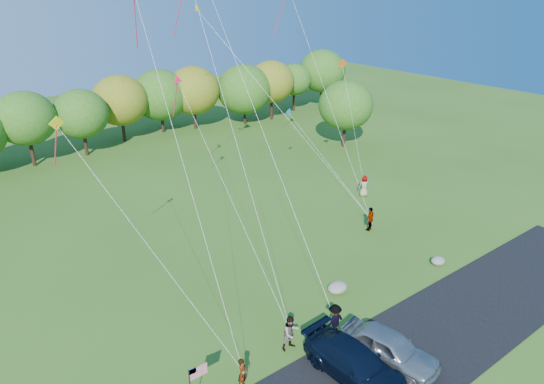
{
  "coord_description": "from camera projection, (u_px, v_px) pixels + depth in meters",
  "views": [
    {
      "loc": [
        -14.15,
        -15.09,
        17.11
      ],
      "look_at": [
        1.76,
        6.0,
        5.68
      ],
      "focal_mm": 32.0,
      "sensor_mm": 36.0,
      "label": 1
    }
  ],
  "objects": [
    {
      "name": "treeline",
      "position": [
        88.0,
        112.0,
        50.58
      ],
      "size": [
        75.83,
        27.92,
        8.27
      ],
      "color": "#321E12",
      "rests_on": "ground"
    },
    {
      "name": "ground",
      "position": [
        314.0,
        334.0,
        25.67
      ],
      "size": [
        140.0,
        140.0,
        0.0
      ],
      "primitive_type": "plane",
      "color": "#305B1A",
      "rests_on": "ground"
    },
    {
      "name": "flyer_b",
      "position": [
        291.0,
        333.0,
        24.31
      ],
      "size": [
        0.97,
        0.77,
        1.93
      ],
      "primitive_type": "imported",
      "rotation": [
        0.0,
        0.0,
        -0.04
      ],
      "color": "#4C4C59",
      "rests_on": "ground"
    },
    {
      "name": "boulder_near",
      "position": [
        338.0,
        287.0,
        29.03
      ],
      "size": [
        1.29,
        1.01,
        0.64
      ],
      "primitive_type": "ellipsoid",
      "color": "gray",
      "rests_on": "ground"
    },
    {
      "name": "flyer_c",
      "position": [
        335.0,
        320.0,
        25.3
      ],
      "size": [
        1.21,
        0.72,
        1.83
      ],
      "primitive_type": "imported",
      "rotation": [
        0.0,
        0.0,
        3.17
      ],
      "color": "#4C4C59",
      "rests_on": "ground"
    },
    {
      "name": "flyer_d",
      "position": [
        370.0,
        219.0,
        36.11
      ],
      "size": [
        1.19,
        0.81,
        1.87
      ],
      "primitive_type": "imported",
      "rotation": [
        0.0,
        0.0,
        3.5
      ],
      "color": "#4C4C59",
      "rests_on": "ground"
    },
    {
      "name": "minivan_navy",
      "position": [
        355.0,
        363.0,
        22.51
      ],
      "size": [
        2.57,
        5.55,
        1.57
      ],
      "primitive_type": "imported",
      "rotation": [
        0.0,
        0.0,
        0.07
      ],
      "color": "black",
      "rests_on": "asphalt_lane"
    },
    {
      "name": "flyer_e",
      "position": [
        364.0,
        186.0,
        41.9
      ],
      "size": [
        1.1,
        0.98,
        1.89
      ],
      "primitive_type": "imported",
      "rotation": [
        0.0,
        0.0,
        2.61
      ],
      "color": "#4C4C59",
      "rests_on": "ground"
    },
    {
      "name": "asphalt_lane",
      "position": [
        370.0,
        379.0,
        22.73
      ],
      "size": [
        44.0,
        6.0,
        0.06
      ],
      "primitive_type": "cube",
      "color": "black",
      "rests_on": "ground"
    },
    {
      "name": "boulder_far",
      "position": [
        438.0,
        261.0,
        31.94
      ],
      "size": [
        0.99,
        0.83,
        0.52
      ],
      "primitive_type": "ellipsoid",
      "color": "gray",
      "rests_on": "ground"
    },
    {
      "name": "flyer_a",
      "position": [
        243.0,
        373.0,
        21.97
      ],
      "size": [
        0.7,
        0.68,
        1.63
      ],
      "primitive_type": "imported",
      "rotation": [
        0.0,
        0.0,
        0.71
      ],
      "color": "#4C4C59",
      "rests_on": "ground"
    },
    {
      "name": "minivan_silver",
      "position": [
        389.0,
        348.0,
        23.38
      ],
      "size": [
        2.94,
        5.22,
        1.68
      ],
      "primitive_type": "imported",
      "rotation": [
        0.0,
        0.0,
        0.2
      ],
      "color": "#90969A",
      "rests_on": "asphalt_lane"
    },
    {
      "name": "flag_assembly",
      "position": [
        195.0,
        379.0,
        20.38
      ],
      "size": [
        0.89,
        0.58,
        2.41
      ],
      "color": "black",
      "rests_on": "ground"
    }
  ]
}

